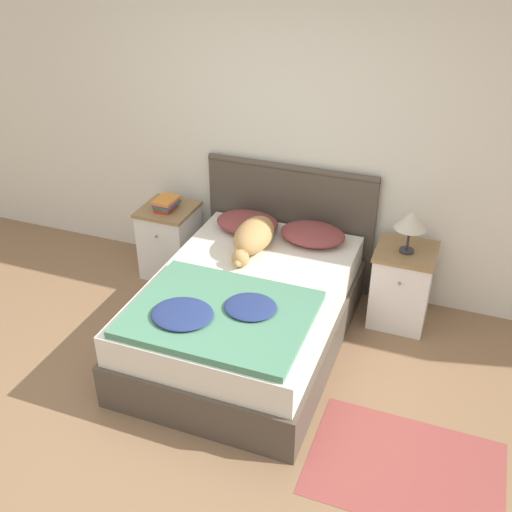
# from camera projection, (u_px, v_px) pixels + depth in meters

# --- Properties ---
(ground_plane) EXTENTS (16.00, 16.00, 0.00)m
(ground_plane) POSITION_uv_depth(u_px,v_px,m) (162.00, 440.00, 3.73)
(ground_plane) COLOR #896647
(wall_back) EXTENTS (9.00, 0.06, 2.55)m
(wall_back) POSITION_uv_depth(u_px,v_px,m) (277.00, 136.00, 4.79)
(wall_back) COLOR silver
(wall_back) RESTS_ON ground_plane
(bed) EXTENTS (1.36, 1.93, 0.57)m
(bed) POSITION_uv_depth(u_px,v_px,m) (247.00, 314.00, 4.40)
(bed) COLOR #4C4238
(bed) RESTS_ON ground_plane
(headboard) EXTENTS (1.44, 0.06, 1.08)m
(headboard) POSITION_uv_depth(u_px,v_px,m) (289.00, 222.00, 5.05)
(headboard) COLOR #4C4238
(headboard) RESTS_ON ground_plane
(nightstand_left) EXTENTS (0.45, 0.47, 0.64)m
(nightstand_left) POSITION_uv_depth(u_px,v_px,m) (170.00, 240.00, 5.27)
(nightstand_left) COLOR white
(nightstand_left) RESTS_ON ground_plane
(nightstand_right) EXTENTS (0.45, 0.47, 0.64)m
(nightstand_right) POSITION_uv_depth(u_px,v_px,m) (402.00, 285.00, 4.65)
(nightstand_right) COLOR white
(nightstand_right) RESTS_ON ground_plane
(pillow_left) EXTENTS (0.52, 0.38, 0.13)m
(pillow_left) POSITION_uv_depth(u_px,v_px,m) (247.00, 222.00, 4.88)
(pillow_left) COLOR brown
(pillow_left) RESTS_ON bed
(pillow_right) EXTENTS (0.52, 0.38, 0.13)m
(pillow_right) POSITION_uv_depth(u_px,v_px,m) (313.00, 234.00, 4.72)
(pillow_right) COLOR brown
(pillow_right) RESTS_ON bed
(quilt) EXTENTS (1.16, 0.91, 0.09)m
(quilt) POSITION_uv_depth(u_px,v_px,m) (219.00, 313.00, 3.87)
(quilt) COLOR #4C8466
(quilt) RESTS_ON bed
(dog) EXTENTS (0.28, 0.71, 0.23)m
(dog) POSITION_uv_depth(u_px,v_px,m) (254.00, 237.00, 4.59)
(dog) COLOR tan
(dog) RESTS_ON bed
(book_stack) EXTENTS (0.18, 0.24, 0.10)m
(book_stack) POSITION_uv_depth(u_px,v_px,m) (166.00, 204.00, 5.06)
(book_stack) COLOR #AD2D28
(book_stack) RESTS_ON nightstand_left
(table_lamp) EXTENTS (0.24, 0.24, 0.34)m
(table_lamp) POSITION_uv_depth(u_px,v_px,m) (411.00, 221.00, 4.34)
(table_lamp) COLOR #2D2D33
(table_lamp) RESTS_ON nightstand_right
(rug) EXTENTS (1.13, 0.81, 0.00)m
(rug) POSITION_uv_depth(u_px,v_px,m) (405.00, 468.00, 3.55)
(rug) COLOR #93423D
(rug) RESTS_ON ground_plane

